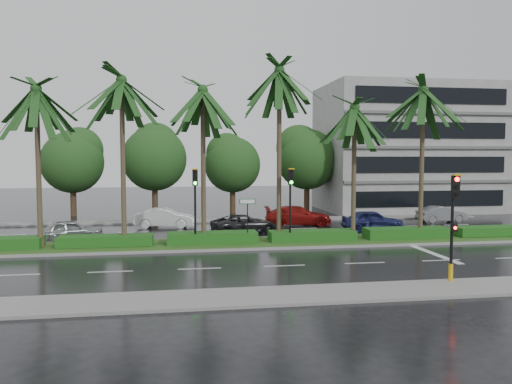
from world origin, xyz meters
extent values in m
plane|color=black|center=(0.00, 0.00, 0.00)|extent=(120.00, 120.00, 0.00)
cube|color=slate|center=(0.00, -10.20, 0.06)|extent=(40.00, 2.40, 0.12)
cube|color=slate|center=(0.00, 12.00, 0.06)|extent=(40.00, 2.00, 0.12)
cube|color=gray|center=(0.00, 1.00, 0.07)|extent=(36.00, 4.00, 0.14)
cube|color=#2A4F1A|center=(0.00, 1.00, 0.14)|extent=(35.60, 3.70, 0.02)
cube|color=#174E16|center=(-9.00, 1.00, 0.45)|extent=(5.20, 1.40, 0.60)
cube|color=#174E16|center=(-3.00, 1.00, 0.45)|extent=(5.20, 1.40, 0.60)
cube|color=#174E16|center=(3.00, 1.00, 0.45)|extent=(5.20, 1.40, 0.60)
cube|color=#174E16|center=(9.00, 1.00, 0.45)|extent=(5.20, 1.40, 0.60)
cube|color=#174E16|center=(15.00, 1.00, 0.45)|extent=(5.20, 1.40, 0.60)
cube|color=silver|center=(-16.00, 7.00, 0.01)|extent=(2.00, 0.12, 0.01)
cube|color=silver|center=(-12.00, -5.00, 0.01)|extent=(2.00, 0.12, 0.01)
cube|color=silver|center=(-12.00, 7.00, 0.01)|extent=(2.00, 0.12, 0.01)
cube|color=silver|center=(-8.00, -5.00, 0.01)|extent=(2.00, 0.12, 0.01)
cube|color=silver|center=(-8.00, 7.00, 0.01)|extent=(2.00, 0.12, 0.01)
cube|color=silver|center=(-4.00, -5.00, 0.01)|extent=(2.00, 0.12, 0.01)
cube|color=silver|center=(-4.00, 7.00, 0.01)|extent=(2.00, 0.12, 0.01)
cube|color=silver|center=(0.00, -5.00, 0.01)|extent=(2.00, 0.12, 0.01)
cube|color=silver|center=(0.00, 7.00, 0.01)|extent=(2.00, 0.12, 0.01)
cube|color=silver|center=(4.00, -5.00, 0.01)|extent=(2.00, 0.12, 0.01)
cube|color=silver|center=(4.00, 7.00, 0.01)|extent=(2.00, 0.12, 0.01)
cube|color=silver|center=(8.00, -5.00, 0.01)|extent=(2.00, 0.12, 0.01)
cube|color=silver|center=(8.00, 7.00, 0.01)|extent=(2.00, 0.12, 0.01)
cube|color=silver|center=(12.00, 7.00, 0.01)|extent=(2.00, 0.12, 0.01)
cube|color=silver|center=(16.00, 7.00, 0.01)|extent=(2.00, 0.12, 0.01)
cube|color=silver|center=(8.50, -3.00, 0.01)|extent=(0.40, 6.00, 0.01)
cylinder|color=#473829|center=(-12.50, 1.00, 4.50)|extent=(0.28, 0.28, 8.70)
cylinder|color=#473829|center=(-12.50, 1.00, 0.37)|extent=(0.40, 0.40, 0.44)
cylinder|color=#473829|center=(-8.00, 1.10, 4.80)|extent=(0.28, 0.28, 9.30)
cylinder|color=#473829|center=(-8.00, 1.10, 0.37)|extent=(0.40, 0.40, 0.44)
cylinder|color=#473829|center=(-3.50, 0.90, 4.56)|extent=(0.28, 0.28, 8.82)
cylinder|color=#473829|center=(-3.50, 0.90, 0.37)|extent=(0.40, 0.40, 0.44)
cylinder|color=#473829|center=(1.00, 1.20, 5.21)|extent=(0.28, 0.28, 10.11)
cylinder|color=#473829|center=(1.00, 1.20, 0.37)|extent=(0.40, 0.40, 0.44)
cylinder|color=#473829|center=(5.50, 0.80, 4.13)|extent=(0.28, 0.28, 7.96)
cylinder|color=#473829|center=(5.50, 0.80, 0.37)|extent=(0.40, 0.40, 0.44)
cylinder|color=#473829|center=(10.00, 1.10, 4.72)|extent=(0.28, 0.28, 9.15)
cylinder|color=#473829|center=(10.00, 1.10, 0.37)|extent=(0.40, 0.40, 0.44)
cylinder|color=black|center=(6.00, -9.30, 1.82)|extent=(0.12, 0.12, 3.40)
cube|color=black|center=(6.00, -9.48, 3.97)|extent=(0.30, 0.18, 0.90)
cube|color=gold|center=(6.00, -9.60, 4.45)|extent=(0.34, 0.12, 0.06)
cylinder|color=#FF0C05|center=(6.00, -9.58, 4.27)|extent=(0.18, 0.04, 0.18)
cylinder|color=black|center=(6.00, -9.58, 3.97)|extent=(0.18, 0.04, 0.18)
cylinder|color=black|center=(6.00, -9.58, 3.67)|extent=(0.18, 0.04, 0.18)
cylinder|color=gold|center=(6.00, -9.30, 0.47)|extent=(0.18, 0.18, 0.70)
cube|color=black|center=(6.00, -9.46, 2.32)|extent=(0.22, 0.16, 0.32)
cylinder|color=#FF0C05|center=(6.00, -9.55, 2.32)|extent=(0.12, 0.03, 0.12)
cylinder|color=black|center=(-4.00, 0.40, 1.85)|extent=(0.12, 0.12, 3.40)
cube|color=black|center=(-4.00, 0.22, 4.00)|extent=(0.30, 0.18, 0.90)
cube|color=gold|center=(-4.00, 0.10, 4.48)|extent=(0.34, 0.12, 0.06)
cylinder|color=black|center=(-4.00, 0.12, 4.30)|extent=(0.18, 0.04, 0.18)
cylinder|color=black|center=(-4.00, 0.12, 4.00)|extent=(0.18, 0.04, 0.18)
cylinder|color=#0CE519|center=(-4.00, 0.12, 3.70)|extent=(0.18, 0.04, 0.18)
cylinder|color=black|center=(1.50, 0.40, 1.85)|extent=(0.12, 0.12, 3.40)
cube|color=black|center=(1.50, 0.22, 4.00)|extent=(0.30, 0.18, 0.90)
cube|color=gold|center=(1.50, 0.10, 4.48)|extent=(0.34, 0.12, 0.06)
cylinder|color=black|center=(1.50, 0.12, 4.30)|extent=(0.18, 0.04, 0.18)
cylinder|color=black|center=(1.50, 0.12, 4.00)|extent=(0.18, 0.04, 0.18)
cylinder|color=#0CE519|center=(1.50, 0.12, 3.70)|extent=(0.18, 0.04, 0.18)
cylinder|color=black|center=(-1.00, 0.50, 1.45)|extent=(0.06, 0.06, 2.60)
cube|color=#0C5926|center=(-1.00, 0.47, 2.60)|extent=(0.95, 0.04, 0.30)
cube|color=white|center=(-1.00, 0.45, 2.60)|extent=(0.85, 0.01, 0.22)
cylinder|color=#3E2D1C|center=(-14.00, 17.50, 1.31)|extent=(0.52, 0.52, 2.62)
sphere|color=#1A4219|center=(-14.00, 17.50, 4.71)|extent=(5.39, 5.39, 5.39)
sphere|color=#1A4219|center=(-14.00, 17.80, 5.76)|extent=(4.04, 4.04, 4.04)
cylinder|color=#3E2D1C|center=(-7.00, 17.50, 1.39)|extent=(0.52, 0.52, 2.78)
sphere|color=#1A4219|center=(-7.00, 17.50, 5.00)|extent=(5.71, 5.71, 5.71)
sphere|color=#1A4219|center=(-7.00, 17.80, 6.11)|extent=(4.29, 4.29, 4.29)
cylinder|color=#3E2D1C|center=(0.00, 17.50, 1.24)|extent=(0.52, 0.52, 2.48)
sphere|color=#1A4219|center=(0.00, 17.50, 4.46)|extent=(5.10, 5.10, 5.10)
sphere|color=#1A4219|center=(0.00, 17.80, 5.46)|extent=(3.83, 3.83, 3.83)
cylinder|color=#3E2D1C|center=(7.00, 17.50, 1.38)|extent=(0.52, 0.52, 2.75)
sphere|color=#1A4219|center=(7.00, 17.50, 4.95)|extent=(5.66, 5.66, 5.66)
sphere|color=#1A4219|center=(7.00, 17.80, 6.05)|extent=(4.25, 4.25, 4.25)
cylinder|color=#3E2D1C|center=(14.00, 17.50, 1.15)|extent=(0.52, 0.52, 2.31)
sphere|color=#1A4219|center=(14.00, 17.50, 4.15)|extent=(4.75, 4.75, 4.75)
sphere|color=#1A4219|center=(14.00, 17.80, 5.08)|extent=(3.56, 3.56, 3.56)
cube|color=gray|center=(17.00, 18.00, 6.00)|extent=(16.00, 10.00, 12.00)
imported|color=#A2A6AA|center=(-11.50, 4.01, 0.65)|extent=(2.63, 4.12, 1.31)
imported|color=silver|center=(-5.92, 8.97, 0.72)|extent=(2.06, 4.51, 1.43)
imported|color=#242427|center=(-0.50, 5.33, 0.63)|extent=(3.09, 4.92, 1.27)
imported|color=maroon|center=(4.00, 8.66, 0.73)|extent=(2.58, 5.22, 1.46)
imported|color=navy|center=(8.50, 5.17, 0.72)|extent=(2.21, 4.42, 1.44)
imported|color=slate|center=(15.67, 8.66, 0.64)|extent=(1.56, 3.95, 1.28)
camera|label=1|loc=(-4.95, -27.85, 5.14)|focal=35.00mm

